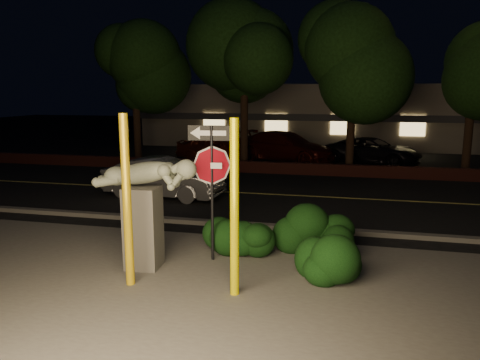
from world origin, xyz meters
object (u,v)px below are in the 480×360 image
signpost (212,166)px  silver_sedan (163,178)px  parked_car_darkred (285,147)px  yellow_pole_left (127,202)px  parked_car_dark (372,151)px  yellow_pole_right (235,209)px  sculpture (144,201)px  parked_car_red (215,147)px

signpost → silver_sedan: 6.53m
silver_sedan → parked_car_darkred: 9.66m
yellow_pole_left → parked_car_dark: yellow_pole_left is taller
yellow_pole_left → parked_car_dark: bearing=73.1°
silver_sedan → parked_car_darkred: bearing=-11.9°
silver_sedan → parked_car_dark: 11.87m
silver_sedan → parked_car_darkred: (2.89, 9.22, 0.09)m
signpost → yellow_pole_right: bearing=-68.3°
sculpture → parked_car_darkred: (0.73, 15.36, -0.63)m
silver_sedan → sculpture: bearing=-155.2°
parked_car_red → parked_car_dark: parked_car_red is taller
sculpture → parked_car_dark: bearing=67.2°
silver_sedan → yellow_pole_left: bearing=-156.9°
parked_car_dark → parked_car_red: bearing=111.5°
yellow_pole_left → yellow_pole_right: (2.00, 0.02, -0.03)m
signpost → sculpture: (-1.21, -0.71, -0.65)m
yellow_pole_left → sculpture: bearing=95.2°
sculpture → silver_sedan: 6.55m
signpost → silver_sedan: bearing=114.5°
parked_car_darkred → yellow_pole_right: bearing=-152.9°
yellow_pole_left → parked_car_red: yellow_pole_left is taller
yellow_pole_left → sculpture: 0.91m
yellow_pole_right → signpost: yellow_pole_right is taller
silver_sedan → parked_car_red: parked_car_red is taller
yellow_pole_left → parked_car_darkred: bearing=87.7°
sculpture → parked_car_dark: size_ratio=0.48×
signpost → silver_sedan: size_ratio=0.70×
sculpture → parked_car_darkred: size_ratio=0.43×
parked_car_darkred → sculpture: bearing=-160.4°
parked_car_dark → silver_sedan: bearing=161.5°
yellow_pole_right → sculpture: bearing=157.4°
yellow_pole_right → sculpture: 2.26m
parked_car_red → parked_car_darkred: parked_car_darkred is taller
parked_car_red → yellow_pole_right: bearing=-165.4°
parked_car_darkred → yellow_pole_left: bearing=-159.9°
yellow_pole_right → signpost: size_ratio=1.09×
yellow_pole_right → silver_sedan: size_ratio=0.77×
yellow_pole_right → parked_car_darkred: yellow_pole_right is taller
yellow_pole_left → parked_car_dark: 17.21m
signpost → parked_car_darkred: 14.71m
yellow_pole_right → signpost: 1.87m
sculpture → parked_car_darkred: 15.39m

